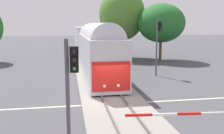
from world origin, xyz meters
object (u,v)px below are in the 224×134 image
Objects in this scene: oak_far_right at (161,23)px; commuter_train at (89,43)px; traffic_signal_far_side at (158,38)px; elm_centre_background at (122,15)px; traffic_signal_median at (71,80)px.

commuter_train is at bearing -179.10° from oak_far_right.
traffic_signal_far_side is 12.18m from oak_far_right.
commuter_train is at bearing -146.37° from elm_centre_background.
elm_centre_background reaches higher than traffic_signal_median.
elm_centre_background is at bearing 74.33° from traffic_signal_median.
traffic_signal_far_side is (6.21, -11.04, 1.18)m from commuter_train.
oak_far_right reaches higher than traffic_signal_median.
elm_centre_background is at bearing 145.89° from oak_far_right.
oak_far_right is at bearing 68.11° from traffic_signal_far_side.
commuter_train is 6.80× the size of traffic_signal_far_side.
traffic_signal_median is 31.37m from elm_centre_background.
commuter_train is 26.48m from traffic_signal_median.
traffic_signal_far_side is at bearing -111.89° from oak_far_right.
traffic_signal_far_side is 17.80m from traffic_signal_median.
traffic_signal_far_side is at bearing -87.35° from elm_centre_background.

